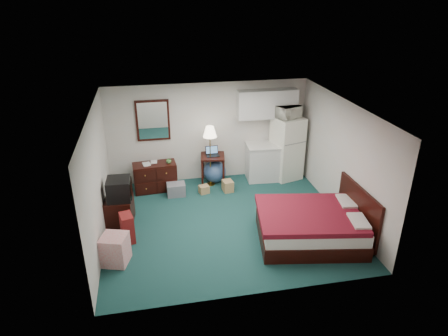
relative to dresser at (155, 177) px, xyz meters
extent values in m
cube|color=#0F3338|center=(1.40, -1.79, -0.35)|extent=(5.00, 4.50, 0.01)
cube|color=beige|center=(1.40, -1.79, 2.15)|extent=(5.00, 4.50, 0.01)
cube|color=beige|center=(1.40, 0.46, 0.90)|extent=(5.00, 0.01, 2.50)
cube|color=beige|center=(1.40, -4.04, 0.90)|extent=(5.00, 0.01, 2.50)
cube|color=beige|center=(-1.10, -1.79, 0.90)|extent=(0.01, 4.50, 2.50)
cube|color=beige|center=(3.90, -1.79, 0.90)|extent=(0.01, 4.50, 2.50)
sphere|color=#345382|center=(1.51, 0.16, -0.06)|extent=(0.65, 0.65, 0.57)
imported|color=white|center=(3.34, 0.04, 1.47)|extent=(0.64, 0.52, 0.38)
imported|color=olive|center=(-0.27, -0.03, 0.47)|extent=(0.18, 0.05, 0.24)
imported|color=olive|center=(-0.08, 0.09, 0.46)|extent=(0.16, 0.03, 0.21)
imported|color=#559048|center=(0.35, -0.04, 0.41)|extent=(0.14, 0.12, 0.12)
camera|label=1|loc=(-0.05, -8.93, 4.21)|focal=32.00mm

